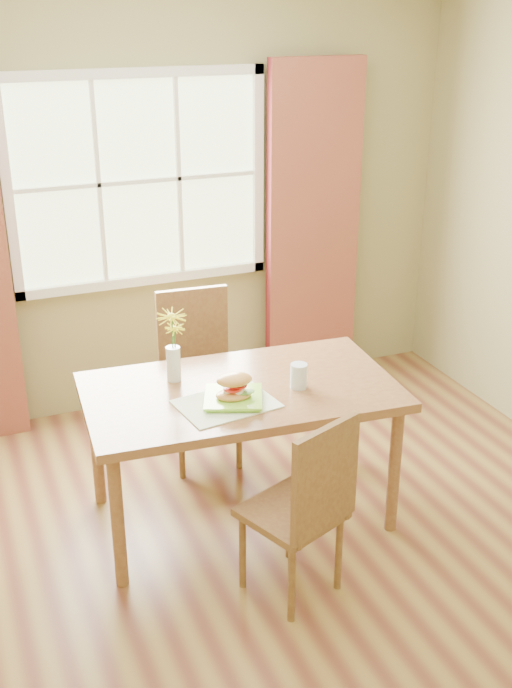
{
  "coord_description": "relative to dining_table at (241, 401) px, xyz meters",
  "views": [
    {
      "loc": [
        -1.19,
        -2.94,
        2.52
      ],
      "look_at": [
        0.15,
        0.35,
        1.0
      ],
      "focal_mm": 42.0,
      "sensor_mm": 36.0,
      "label": 1
    }
  ],
  "objects": [
    {
      "name": "room",
      "position": [
        -0.09,
        -0.4,
        0.68
      ],
      "size": [
        4.24,
        3.84,
        2.74
      ],
      "color": "olive",
      "rests_on": "ground"
    },
    {
      "name": "window",
      "position": [
        -0.09,
        1.47,
        0.83
      ],
      "size": [
        1.62,
        0.06,
        1.32
      ],
      "color": "beige",
      "rests_on": "room"
    },
    {
      "name": "curtain_right",
      "position": [
        1.06,
        1.38,
        0.43
      ],
      "size": [
        0.65,
        0.08,
        2.2
      ],
      "primitive_type": "cube",
      "color": "maroon",
      "rests_on": "room"
    },
    {
      "name": "dining_table",
      "position": [
        0.0,
        0.0,
        0.0
      ],
      "size": [
        1.6,
        0.98,
        0.75
      ],
      "rotation": [
        0.0,
        0.0,
        -0.07
      ],
      "color": "brown",
      "rests_on": "room"
    },
    {
      "name": "chair_near",
      "position": [
        0.03,
        -0.69,
        -0.17
      ],
      "size": [
        0.5,
        0.5,
        0.93
      ],
      "rotation": [
        0.0,
        0.0,
        0.38
      ],
      "color": "brown",
      "rests_on": "room"
    },
    {
      "name": "chair_far",
      "position": [
        0.01,
        0.71,
        -0.12
      ],
      "size": [
        0.45,
        0.45,
        1.01
      ],
      "rotation": [
        0.0,
        0.0,
        -0.08
      ],
      "color": "brown",
      "rests_on": "room"
    },
    {
      "name": "placemat",
      "position": [
        -0.13,
        -0.14,
        0.08
      ],
      "size": [
        0.49,
        0.39,
        0.01
      ],
      "primitive_type": "cube",
      "rotation": [
        0.0,
        0.0,
        0.14
      ],
      "color": "beige",
      "rests_on": "dining_table"
    },
    {
      "name": "plate",
      "position": [
        -0.09,
        -0.13,
        0.09
      ],
      "size": [
        0.36,
        0.36,
        0.01
      ],
      "primitive_type": "cube",
      "rotation": [
        0.0,
        0.0,
        -0.38
      ],
      "color": "#8FE138",
      "rests_on": "placemat"
    },
    {
      "name": "croissant_sandwich",
      "position": [
        -0.09,
        -0.14,
        0.16
      ],
      "size": [
        0.19,
        0.14,
        0.13
      ],
      "rotation": [
        0.0,
        0.0,
        -0.11
      ],
      "color": "#ECA950",
      "rests_on": "plate"
    },
    {
      "name": "water_glass",
      "position": [
        0.27,
        -0.11,
        0.14
      ],
      "size": [
        0.08,
        0.08,
        0.13
      ],
      "color": "silver",
      "rests_on": "dining_table"
    },
    {
      "name": "flower_vase",
      "position": [
        -0.28,
        0.21,
        0.3
      ],
      "size": [
        0.15,
        0.15,
        0.37
      ],
      "color": "silver",
      "rests_on": "dining_table"
    }
  ]
}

